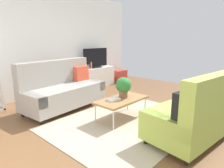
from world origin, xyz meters
name	(u,v)px	position (x,y,z in m)	size (l,w,h in m)	color
ground_plane	(125,118)	(0.00, 0.00, 0.00)	(7.68, 7.68, 0.00)	brown
wall_far	(48,44)	(0.00, 2.80, 1.45)	(6.40, 0.12, 2.90)	white
area_rug	(128,122)	(-0.14, -0.18, 0.01)	(2.90, 2.20, 0.01)	tan
couch_beige	(63,89)	(-0.48, 1.44, 0.44)	(1.97, 1.01, 1.10)	gray
couch_green	(201,111)	(0.19, -1.40, 0.44)	(1.99, 1.07, 1.10)	#A3BC4C
coffee_table	(122,100)	(-0.09, 0.02, 0.39)	(1.10, 0.56, 0.42)	#9E7042
tv_console	(96,77)	(1.48, 2.46, 0.32)	(1.40, 0.44, 0.64)	silver
tv	(96,58)	(1.48, 2.44, 0.95)	(1.00, 0.20, 0.64)	black
storage_trunk	(119,76)	(2.58, 2.36, 0.22)	(0.52, 0.40, 0.44)	#B2382D
potted_plant	(123,86)	(0.00, 0.05, 0.66)	(0.31, 0.31, 0.42)	brown
table_book_0	(113,99)	(-0.27, 0.08, 0.44)	(0.24, 0.18, 0.04)	silver
vase_0	(81,67)	(0.90, 2.51, 0.70)	(0.10, 0.10, 0.13)	silver
bottle_0	(86,67)	(1.06, 2.42, 0.72)	(0.05, 0.05, 0.16)	gold
bottle_1	(89,66)	(1.16, 2.42, 0.72)	(0.05, 0.05, 0.16)	#3359B2
bottle_2	(91,65)	(1.26, 2.42, 0.75)	(0.06, 0.06, 0.21)	orange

